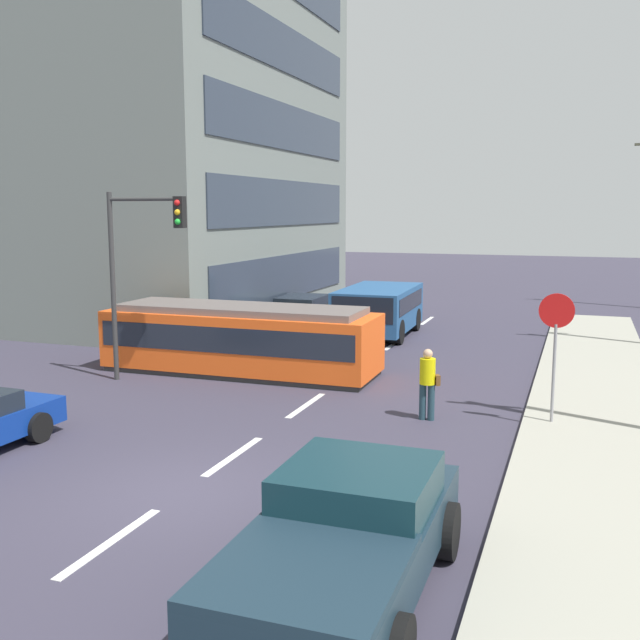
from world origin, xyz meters
name	(u,v)px	position (x,y,z in m)	size (l,w,h in m)	color
ground_plane	(354,372)	(0.00, 10.00, 0.00)	(120.00, 120.00, 0.00)	#383445
sidewalk_curb_right	(598,431)	(6.80, 6.00, 0.07)	(3.20, 36.00, 0.14)	#9F9D8E
lane_stripe_0	(111,542)	(0.00, -2.00, 0.01)	(0.16, 2.40, 0.01)	silver
lane_stripe_1	(234,456)	(0.00, 2.00, 0.01)	(0.16, 2.40, 0.01)	silver
lane_stripe_2	(306,405)	(0.00, 6.00, 0.01)	(0.16, 2.40, 0.01)	silver
lane_stripe_3	(393,344)	(0.00, 14.83, 0.01)	(0.16, 2.40, 0.01)	silver
lane_stripe_4	(427,321)	(0.00, 20.83, 0.01)	(0.16, 2.40, 0.01)	silver
corner_building	(122,69)	(-14.04, 19.14, 11.20)	(16.28, 16.87, 22.40)	slate
streetcar_tram	(241,338)	(-3.17, 8.83, 1.04)	(8.21, 2.61, 2.02)	#F15519
city_bus	(379,308)	(-1.01, 16.48, 1.06)	(2.67, 5.09, 1.86)	#255184
pedestrian_crossing	(428,380)	(3.08, 5.80, 0.94)	(0.49, 0.36, 1.67)	#213B46
pickup_truck_parked	(346,537)	(3.71, -2.28, 0.80)	(2.30, 5.01, 1.55)	#192D3A
parked_sedan_mid	(229,327)	(-5.56, 12.79, 0.63)	(2.18, 4.61, 1.19)	silver
parked_sedan_far	(303,309)	(-4.84, 18.33, 0.62)	(2.13, 4.37, 1.19)	black
stop_sign	(556,331)	(5.82, 6.14, 2.19)	(0.76, 0.07, 2.88)	gray
traffic_light_mast	(139,252)	(-5.21, 6.77, 3.67)	(2.43, 0.33, 5.31)	#333333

